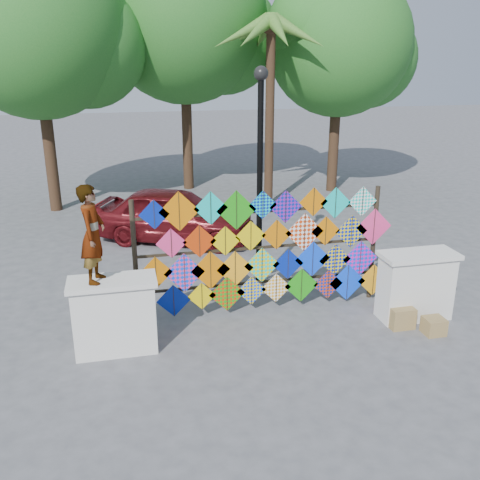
# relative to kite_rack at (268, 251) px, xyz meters

# --- Properties ---
(ground) EXTENTS (80.00, 80.00, 0.00)m
(ground) POSITION_rel_kite_rack_xyz_m (-0.13, -0.72, -1.20)
(ground) COLOR slate
(ground) RESTS_ON ground
(parapet_left) EXTENTS (1.40, 0.65, 1.28)m
(parapet_left) POSITION_rel_kite_rack_xyz_m (-2.83, -0.92, -0.55)
(parapet_left) COLOR silver
(parapet_left) RESTS_ON ground
(parapet_right) EXTENTS (1.40, 0.65, 1.28)m
(parapet_right) POSITION_rel_kite_rack_xyz_m (2.57, -0.92, -0.55)
(parapet_right) COLOR silver
(parapet_right) RESTS_ON ground
(kite_rack) EXTENTS (4.95, 0.24, 2.42)m
(kite_rack) POSITION_rel_kite_rack_xyz_m (0.00, 0.00, 0.00)
(kite_rack) COLOR black
(kite_rack) RESTS_ON ground
(tree_west) EXTENTS (5.85, 5.20, 8.01)m
(tree_west) POSITION_rel_kite_rack_xyz_m (-4.53, 8.31, 4.18)
(tree_west) COLOR #40261B
(tree_west) RESTS_ON ground
(tree_mid) EXTENTS (6.30, 5.60, 8.61)m
(tree_mid) POSITION_rel_kite_rack_xyz_m (-0.02, 10.31, 4.57)
(tree_mid) COLOR #40261B
(tree_mid) RESTS_ON ground
(tree_east) EXTENTS (5.40, 4.80, 7.42)m
(tree_east) POSITION_rel_kite_rack_xyz_m (4.97, 8.81, 3.78)
(tree_east) COLOR #40261B
(tree_east) RESTS_ON ground
(palm_tree) EXTENTS (3.62, 3.62, 5.83)m
(palm_tree) POSITION_rel_kite_rack_xyz_m (2.07, 7.28, 3.75)
(palm_tree) COLOR #40261B
(palm_tree) RESTS_ON ground
(vendor_woman) EXTENTS (0.50, 0.64, 1.55)m
(vendor_woman) POSITION_rel_kite_rack_xyz_m (-3.05, -0.92, 0.85)
(vendor_woman) COLOR #99999E
(vendor_woman) RESTS_ON parapet_left
(sedan) EXTENTS (4.45, 3.20, 1.41)m
(sedan) POSITION_rel_kite_rack_xyz_m (-1.25, 4.46, -0.50)
(sedan) COLOR #5C0F14
(sedan) RESTS_ON ground
(lamppost) EXTENTS (0.28, 0.28, 4.46)m
(lamppost) POSITION_rel_kite_rack_xyz_m (0.17, 1.28, 1.49)
(lamppost) COLOR black
(lamppost) RESTS_ON ground
(cardboard_box_near) EXTENTS (0.43, 0.39, 0.39)m
(cardboard_box_near) POSITION_rel_kite_rack_xyz_m (2.16, -1.20, -1.01)
(cardboard_box_near) COLOR #A38A4E
(cardboard_box_near) RESTS_ON ground
(cardboard_box_far) EXTENTS (0.36, 0.33, 0.30)m
(cardboard_box_far) POSITION_rel_kite_rack_xyz_m (2.60, -1.58, -1.05)
(cardboard_box_far) COLOR #A38A4E
(cardboard_box_far) RESTS_ON ground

